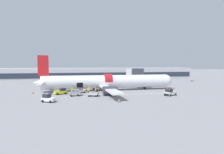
# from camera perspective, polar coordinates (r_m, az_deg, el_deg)

# --- Properties ---
(ground_plane) EXTENTS (500.00, 500.00, 0.00)m
(ground_plane) POSITION_cam_1_polar(r_m,az_deg,el_deg) (52.27, -2.15, -4.91)
(ground_plane) COLOR gray
(apron_marking_line) EXTENTS (27.31, 0.53, 0.01)m
(apron_marking_line) POSITION_cam_1_polar(r_m,az_deg,el_deg) (50.62, 1.72, -5.18)
(apron_marking_line) COLOR silver
(apron_marking_line) RESTS_ON ground_plane
(terminal_strip) EXTENTS (92.66, 11.95, 6.23)m
(terminal_strip) POSITION_cam_1_polar(r_m,az_deg,el_deg) (87.71, -6.59, 0.53)
(terminal_strip) COLOR #B2B2B7
(terminal_strip) RESTS_ON ground_plane
(jet_bridge_stub) EXTENTS (3.59, 9.05, 6.49)m
(jet_bridge_stub) POSITION_cam_1_polar(r_m,az_deg,el_deg) (67.37, 6.47, 1.06)
(jet_bridge_stub) COLOR #4C4C51
(jet_bridge_stub) RESTS_ON ground_plane
(airplane) EXTENTS (41.89, 37.17, 10.26)m
(airplane) POSITION_cam_1_polar(r_m,az_deg,el_deg) (59.29, -1.73, -1.42)
(airplane) COLOR silver
(airplane) RESTS_ON ground_plane
(baggage_tug_lead) EXTENTS (3.48, 2.57, 1.61)m
(baggage_tug_lead) POSITION_cam_1_polar(r_m,az_deg,el_deg) (53.48, -14.36, -4.08)
(baggage_tug_lead) COLOR yellow
(baggage_tug_lead) RESTS_ON ground_plane
(baggage_tug_mid) EXTENTS (3.17, 2.71, 1.66)m
(baggage_tug_mid) POSITION_cam_1_polar(r_m,az_deg,el_deg) (43.22, -17.79, -5.91)
(baggage_tug_mid) COLOR white
(baggage_tug_mid) RESTS_ON ground_plane
(baggage_tug_rear) EXTENTS (3.61, 2.86, 1.73)m
(baggage_tug_rear) POSITION_cam_1_polar(r_m,az_deg,el_deg) (51.69, 16.22, -4.31)
(baggage_tug_rear) COLOR silver
(baggage_tug_rear) RESTS_ON ground_plane
(baggage_cart_loading) EXTENTS (3.50, 2.56, 1.08)m
(baggage_cart_loading) POSITION_cam_1_polar(r_m,az_deg,el_deg) (55.09, -9.05, -4.03)
(baggage_cart_loading) COLOR silver
(baggage_cart_loading) RESTS_ON ground_plane
(baggage_cart_queued) EXTENTS (3.62, 2.30, 1.07)m
(baggage_cart_queued) POSITION_cam_1_polar(r_m,az_deg,el_deg) (49.84, -10.49, -4.74)
(baggage_cart_queued) COLOR #999BA0
(baggage_cart_queued) RESTS_ON ground_plane
(baggage_cart_empty) EXTENTS (3.42, 2.65, 0.96)m
(baggage_cart_empty) POSITION_cam_1_polar(r_m,az_deg,el_deg) (48.75, -5.31, -4.97)
(baggage_cart_empty) COLOR #B7BABF
(baggage_cart_empty) RESTS_ON ground_plane
(ground_crew_loader_a) EXTENTS (0.55, 0.55, 1.72)m
(ground_crew_loader_a) POSITION_cam_1_polar(r_m,az_deg,el_deg) (52.95, -11.30, -3.88)
(ground_crew_loader_a) COLOR #2D2D33
(ground_crew_loader_a) RESTS_ON ground_plane
(ground_crew_loader_b) EXTENTS (0.48, 0.54, 1.58)m
(ground_crew_loader_b) POSITION_cam_1_polar(r_m,az_deg,el_deg) (52.36, -6.83, -4.00)
(ground_crew_loader_b) COLOR #1E2338
(ground_crew_loader_b) RESTS_ON ground_plane
(ground_crew_driver) EXTENTS (0.45, 0.56, 1.61)m
(ground_crew_driver) POSITION_cam_1_polar(r_m,az_deg,el_deg) (53.72, -6.54, -3.79)
(ground_crew_driver) COLOR #2D2D33
(ground_crew_driver) RESTS_ON ground_plane
(ground_crew_supervisor) EXTENTS (0.43, 0.62, 1.81)m
(ground_crew_supervisor) POSITION_cam_1_polar(r_m,az_deg,el_deg) (52.49, -4.68, -3.83)
(ground_crew_supervisor) COLOR black
(ground_crew_supervisor) RESTS_ON ground_plane
(ground_crew_helper) EXTENTS (0.60, 0.46, 1.71)m
(ground_crew_helper) POSITION_cam_1_polar(r_m,az_deg,el_deg) (55.28, -6.55, -3.53)
(ground_crew_helper) COLOR black
(ground_crew_helper) RESTS_ON ground_plane
(suitcase_on_tarmac_upright) EXTENTS (0.56, 0.28, 0.64)m
(suitcase_on_tarmac_upright) POSITION_cam_1_polar(r_m,az_deg,el_deg) (52.80, -10.03, -4.58)
(suitcase_on_tarmac_upright) COLOR #4C1E1E
(suitcase_on_tarmac_upright) RESTS_ON ground_plane
(safety_cone_nose) EXTENTS (0.59, 0.59, 0.69)m
(safety_cone_nose) POSITION_cam_1_polar(r_m,az_deg,el_deg) (65.77, 16.95, -3.04)
(safety_cone_nose) COLOR black
(safety_cone_nose) RESTS_ON ground_plane
(safety_cone_engine_left) EXTENTS (0.58, 0.58, 0.76)m
(safety_cone_engine_left) POSITION_cam_1_polar(r_m,az_deg,el_deg) (41.19, 2.05, -6.69)
(safety_cone_engine_left) COLOR black
(safety_cone_engine_left) RESTS_ON ground_plane
(safety_cone_wingtip) EXTENTS (0.55, 0.55, 0.56)m
(safety_cone_wingtip) POSITION_cam_1_polar(r_m,az_deg,el_deg) (51.48, 1.50, -4.75)
(safety_cone_wingtip) COLOR black
(safety_cone_wingtip) RESTS_ON ground_plane
(safety_cone_tail) EXTENTS (0.60, 0.60, 0.73)m
(safety_cone_tail) POSITION_cam_1_polar(r_m,az_deg,el_deg) (57.30, -21.62, -4.06)
(safety_cone_tail) COLOR black
(safety_cone_tail) RESTS_ON ground_plane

